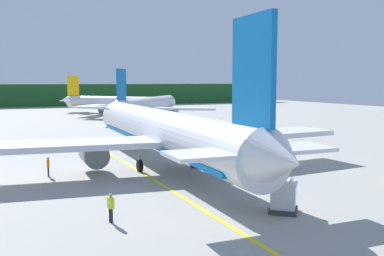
# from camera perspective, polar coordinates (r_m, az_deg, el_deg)

# --- Properties ---
(airliner_foreground) EXTENTS (34.68, 41.68, 11.90)m
(airliner_foreground) POSITION_cam_1_polar(r_m,az_deg,el_deg) (40.90, -3.70, -0.49)
(airliner_foreground) COLOR silver
(airliner_foreground) RESTS_ON ground
(airliner_mid_apron) EXTENTS (26.00, 30.33, 10.36)m
(airliner_mid_apron) POSITION_cam_1_polar(r_m,az_deg,el_deg) (94.44, -5.83, 2.91)
(airliner_mid_apron) COLOR silver
(airliner_mid_apron) RESTS_ON ground
(airliner_far_taxiway) EXTENTS (25.17, 26.62, 9.58)m
(airliner_far_taxiway) POSITION_cam_1_polar(r_m,az_deg,el_deg) (113.25, -9.98, 3.25)
(airliner_far_taxiway) COLOR silver
(airliner_far_taxiway) RESTS_ON ground
(cargo_container_near) EXTENTS (2.33, 2.33, 2.12)m
(cargo_container_near) POSITION_cam_1_polar(r_m,az_deg,el_deg) (27.90, 11.84, -8.67)
(cargo_container_near) COLOR #333338
(cargo_container_near) RESTS_ON ground
(crew_marshaller) EXTENTS (0.35, 0.61, 1.71)m
(crew_marshaller) POSITION_cam_1_polar(r_m,az_deg,el_deg) (25.84, -10.49, -9.83)
(crew_marshaller) COLOR #191E33
(crew_marshaller) RESTS_ON ground
(crew_loader_left) EXTENTS (0.26, 0.63, 1.69)m
(crew_loader_left) POSITION_cam_1_polar(r_m,az_deg,el_deg) (39.27, -18.15, -4.59)
(crew_loader_left) COLOR #191E33
(crew_loader_left) RESTS_ON ground
(apron_guide_line) EXTENTS (0.30, 60.00, 0.01)m
(apron_guide_line) POSITION_cam_1_polar(r_m,az_deg,el_deg) (36.47, -5.03, -6.70)
(apron_guide_line) COLOR yellow
(apron_guide_line) RESTS_ON ground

